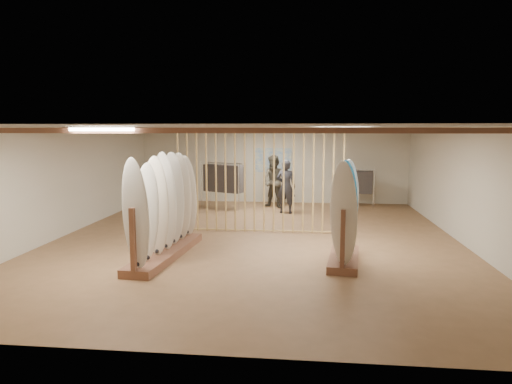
# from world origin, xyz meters

# --- Properties ---
(floor) EXTENTS (12.00, 12.00, 0.00)m
(floor) POSITION_xyz_m (0.00, 0.00, 0.00)
(floor) COLOR #936B47
(floor) RESTS_ON ground
(ceiling) EXTENTS (12.00, 12.00, 0.00)m
(ceiling) POSITION_xyz_m (0.00, 0.00, 2.80)
(ceiling) COLOR gray
(ceiling) RESTS_ON ground
(wall_back) EXTENTS (12.00, 0.00, 12.00)m
(wall_back) POSITION_xyz_m (0.00, 6.00, 1.40)
(wall_back) COLOR beige
(wall_back) RESTS_ON ground
(wall_front) EXTENTS (12.00, 0.00, 12.00)m
(wall_front) POSITION_xyz_m (0.00, -6.00, 1.40)
(wall_front) COLOR beige
(wall_front) RESTS_ON ground
(wall_left) EXTENTS (0.00, 12.00, 12.00)m
(wall_left) POSITION_xyz_m (-5.00, 0.00, 1.40)
(wall_left) COLOR beige
(wall_left) RESTS_ON ground
(wall_right) EXTENTS (0.00, 12.00, 12.00)m
(wall_right) POSITION_xyz_m (5.00, 0.00, 1.40)
(wall_right) COLOR beige
(wall_right) RESTS_ON ground
(ceiling_slats) EXTENTS (9.50, 6.12, 0.10)m
(ceiling_slats) POSITION_xyz_m (0.00, 0.00, 2.72)
(ceiling_slats) COLOR brown
(ceiling_slats) RESTS_ON ground
(light_panels) EXTENTS (1.20, 0.35, 0.06)m
(light_panels) POSITION_xyz_m (0.00, 0.00, 2.74)
(light_panels) COLOR white
(light_panels) RESTS_ON ground
(bamboo_partition) EXTENTS (4.45, 0.05, 2.78)m
(bamboo_partition) POSITION_xyz_m (0.00, 0.80, 1.40)
(bamboo_partition) COLOR tan
(bamboo_partition) RESTS_ON ground
(poster) EXTENTS (1.40, 0.03, 0.90)m
(poster) POSITION_xyz_m (0.00, 5.98, 1.60)
(poster) COLOR #3873C4
(poster) RESTS_ON ground
(rack_left) EXTENTS (0.87, 3.22, 2.23)m
(rack_left) POSITION_xyz_m (-1.77, -1.80, 0.77)
(rack_left) COLOR brown
(rack_left) RESTS_ON floor
(rack_right) EXTENTS (0.80, 1.87, 2.10)m
(rack_right) POSITION_xyz_m (2.03, -1.86, 0.71)
(rack_right) COLOR brown
(rack_right) RESTS_ON floor
(clothing_rack_a) EXTENTS (1.47, 0.95, 1.66)m
(clothing_rack_a) POSITION_xyz_m (-1.59, 4.25, 1.08)
(clothing_rack_a) COLOR silver
(clothing_rack_a) RESTS_ON floor
(clothing_rack_b) EXTENTS (1.28, 0.53, 1.38)m
(clothing_rack_b) POSITION_xyz_m (2.98, 5.15, 0.90)
(clothing_rack_b) COLOR silver
(clothing_rack_b) RESTS_ON floor
(shopper_a) EXTENTS (0.84, 0.67, 2.00)m
(shopper_a) POSITION_xyz_m (0.59, 3.72, 1.00)
(shopper_a) COLOR #282930
(shopper_a) RESTS_ON floor
(shopper_b) EXTENTS (1.24, 1.13, 2.10)m
(shopper_b) POSITION_xyz_m (0.15, 4.72, 1.05)
(shopper_b) COLOR #39352C
(shopper_b) RESTS_ON floor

